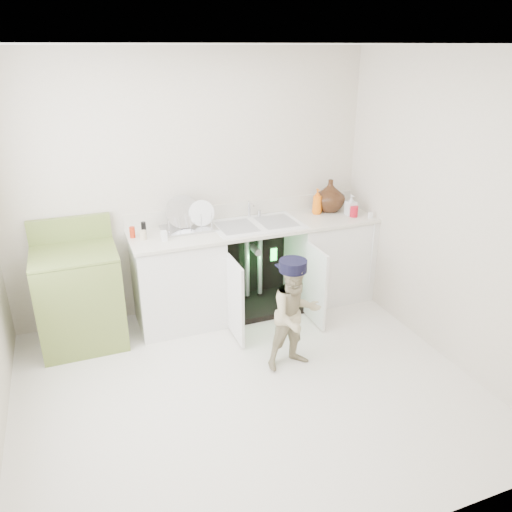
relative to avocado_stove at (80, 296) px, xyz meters
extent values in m
plane|color=silver|center=(1.14, -1.18, -0.45)|extent=(3.50, 3.50, 0.00)
cube|color=beige|center=(1.14, 0.32, 0.80)|extent=(3.50, 2.50, 0.02)
cube|color=beige|center=(1.14, -2.68, 0.80)|extent=(3.50, 2.50, 0.02)
cube|color=beige|center=(2.89, -1.18, 0.80)|extent=(2.50, 3.00, 0.02)
plane|color=white|center=(1.14, -1.18, 2.05)|extent=(3.50, 3.50, 0.00)
cube|color=white|center=(0.89, 0.02, -0.02)|extent=(0.80, 0.60, 0.86)
cube|color=white|center=(2.49, 0.02, -0.02)|extent=(0.80, 0.60, 0.86)
cube|color=black|center=(1.69, 0.29, -0.02)|extent=(0.80, 0.06, 0.86)
cube|color=black|center=(1.69, 0.02, -0.42)|extent=(0.80, 0.60, 0.06)
cylinder|color=gray|center=(1.62, 0.12, 0.00)|extent=(0.05, 0.05, 0.70)
cylinder|color=gray|center=(1.76, 0.12, 0.00)|extent=(0.05, 0.05, 0.70)
cylinder|color=gray|center=(1.69, 0.07, 0.17)|extent=(0.07, 0.18, 0.07)
cube|color=white|center=(1.29, -0.48, -0.05)|extent=(0.03, 0.40, 0.76)
cube|color=white|center=(2.09, -0.48, -0.05)|extent=(0.02, 0.40, 0.76)
cube|color=white|center=(1.69, 0.02, 0.43)|extent=(2.44, 0.64, 0.03)
cube|color=white|center=(1.69, 0.31, 0.52)|extent=(2.44, 0.02, 0.15)
cube|color=white|center=(1.69, 0.02, 0.44)|extent=(0.85, 0.55, 0.02)
cube|color=gray|center=(1.48, 0.02, 0.45)|extent=(0.34, 0.40, 0.01)
cube|color=gray|center=(1.89, 0.02, 0.45)|extent=(0.34, 0.40, 0.01)
cylinder|color=silver|center=(1.69, 0.24, 0.54)|extent=(0.03, 0.03, 0.17)
cylinder|color=silver|center=(1.69, 0.18, 0.61)|extent=(0.02, 0.14, 0.02)
cylinder|color=silver|center=(1.80, 0.24, 0.49)|extent=(0.04, 0.04, 0.06)
cylinder|color=white|center=(2.82, -0.29, 0.10)|extent=(0.01, 0.01, 0.70)
cube|color=white|center=(2.82, -0.20, 0.48)|extent=(0.04, 0.02, 0.06)
cube|color=silver|center=(1.04, 0.14, 0.46)|extent=(0.50, 0.34, 0.02)
cylinder|color=silver|center=(1.00, 0.16, 0.55)|extent=(0.31, 0.11, 0.30)
cylinder|color=white|center=(1.18, 0.14, 0.54)|extent=(0.25, 0.06, 0.24)
cylinder|color=silver|center=(0.84, 0.04, 0.54)|extent=(0.01, 0.01, 0.15)
cylinder|color=silver|center=(0.94, 0.04, 0.54)|extent=(0.01, 0.01, 0.15)
cylinder|color=silver|center=(1.04, 0.04, 0.54)|extent=(0.01, 0.01, 0.15)
cylinder|color=silver|center=(1.14, 0.04, 0.54)|extent=(0.01, 0.01, 0.15)
cylinder|color=silver|center=(1.24, 0.04, 0.54)|extent=(0.01, 0.01, 0.15)
imported|color=#4D2716|center=(2.55, 0.16, 0.61)|extent=(0.32, 0.32, 0.33)
imported|color=orange|center=(2.39, 0.12, 0.58)|extent=(0.10, 0.10, 0.26)
imported|color=silver|center=(2.69, -0.04, 0.55)|extent=(0.09, 0.10, 0.21)
cylinder|color=red|center=(2.69, -0.10, 0.50)|extent=(0.08, 0.08, 0.11)
cylinder|color=#B4280F|center=(0.52, 0.10, 0.50)|extent=(0.05, 0.05, 0.10)
cylinder|color=beige|center=(0.60, 0.02, 0.49)|extent=(0.06, 0.06, 0.08)
cylinder|color=black|center=(0.63, 0.14, 0.51)|extent=(0.04, 0.04, 0.12)
cube|color=silver|center=(0.77, -0.08, 0.49)|extent=(0.05, 0.05, 0.09)
cube|color=olive|center=(0.00, -0.01, -0.03)|extent=(0.71, 0.65, 0.86)
cube|color=olive|center=(0.00, -0.01, 0.42)|extent=(0.71, 0.65, 0.02)
cube|color=olive|center=(0.00, 0.28, 0.53)|extent=(0.71, 0.06, 0.22)
cylinder|color=black|center=(-0.18, -0.17, 0.41)|extent=(0.16, 0.16, 0.02)
cylinder|color=silver|center=(-0.18, -0.17, 0.42)|extent=(0.19, 0.19, 0.01)
cylinder|color=black|center=(-0.18, 0.15, 0.41)|extent=(0.16, 0.16, 0.02)
cylinder|color=silver|center=(-0.18, 0.15, 0.42)|extent=(0.19, 0.19, 0.01)
cylinder|color=black|center=(0.18, -0.17, 0.41)|extent=(0.16, 0.16, 0.02)
cylinder|color=silver|center=(0.18, -0.17, 0.42)|extent=(0.19, 0.19, 0.01)
cylinder|color=black|center=(0.18, 0.15, 0.41)|extent=(0.16, 0.16, 0.02)
cylinder|color=silver|center=(0.18, 0.15, 0.42)|extent=(0.19, 0.19, 0.01)
imported|color=tan|center=(1.61, -1.03, 0.02)|extent=(0.49, 0.39, 0.94)
cylinder|color=black|center=(1.61, -1.03, 0.46)|extent=(0.24, 0.24, 0.09)
cube|color=black|center=(1.61, -0.93, 0.43)|extent=(0.18, 0.10, 0.01)
cube|color=black|center=(1.72, -0.32, 0.27)|extent=(0.07, 0.01, 0.14)
cube|color=#26F23F|center=(1.72, -0.33, 0.27)|extent=(0.06, 0.00, 0.12)
camera|label=1|loc=(0.04, -4.22, 2.04)|focal=35.00mm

